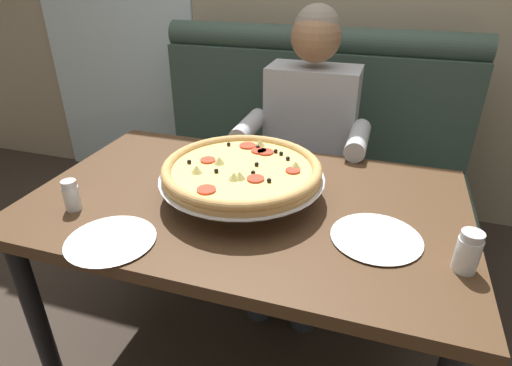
% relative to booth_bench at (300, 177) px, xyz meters
% --- Properties ---
extents(ground_plane, '(16.00, 16.00, 0.00)m').
position_rel_booth_bench_xyz_m(ground_plane, '(0.00, -0.89, -0.40)').
color(ground_plane, '#382D26').
extents(booth_bench, '(1.64, 0.78, 1.13)m').
position_rel_booth_bench_xyz_m(booth_bench, '(0.00, 0.00, 0.00)').
color(booth_bench, '#384C42').
rests_on(booth_bench, ground_plane).
extents(dining_table, '(1.36, 0.84, 0.76)m').
position_rel_booth_bench_xyz_m(dining_table, '(0.00, -0.89, 0.27)').
color(dining_table, '#4C331E').
rests_on(dining_table, ground_plane).
extents(diner_main, '(0.54, 0.64, 1.27)m').
position_rel_booth_bench_xyz_m(diner_main, '(0.07, -0.27, 0.31)').
color(diner_main, '#2D3342').
rests_on(diner_main, ground_plane).
extents(pizza, '(0.52, 0.52, 0.13)m').
position_rel_booth_bench_xyz_m(pizza, '(-0.01, -0.88, 0.45)').
color(pizza, silver).
rests_on(pizza, dining_table).
extents(shaker_pepper_flakes, '(0.06, 0.06, 0.11)m').
position_rel_booth_bench_xyz_m(shaker_pepper_flakes, '(0.62, -1.06, 0.40)').
color(shaker_pepper_flakes, white).
rests_on(shaker_pepper_flakes, dining_table).
extents(shaker_parmesan, '(0.05, 0.05, 0.10)m').
position_rel_booth_bench_xyz_m(shaker_parmesan, '(-0.48, -1.11, 0.40)').
color(shaker_parmesan, white).
rests_on(shaker_parmesan, dining_table).
extents(plate_near_left, '(0.25, 0.25, 0.02)m').
position_rel_booth_bench_xyz_m(plate_near_left, '(0.41, -0.99, 0.37)').
color(plate_near_left, white).
rests_on(plate_near_left, dining_table).
extents(plate_near_right, '(0.24, 0.24, 0.02)m').
position_rel_booth_bench_xyz_m(plate_near_right, '(-0.27, -1.22, 0.37)').
color(plate_near_right, white).
rests_on(plate_near_right, dining_table).
extents(patio_chair, '(0.42, 0.43, 0.86)m').
position_rel_booth_bench_xyz_m(patio_chair, '(-1.34, 1.19, 0.13)').
color(patio_chair, black).
rests_on(patio_chair, ground_plane).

